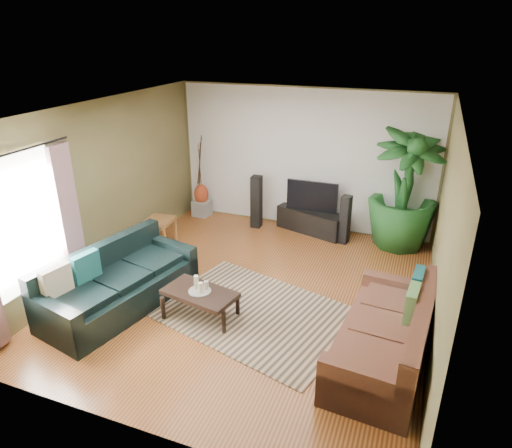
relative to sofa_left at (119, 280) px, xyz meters
The scene contains 27 objects.
floor 1.92m from the sofa_left, 31.04° to the left, with size 5.50×5.50×0.00m, color #995827.
ceiling 2.95m from the sofa_left, 31.04° to the left, with size 5.50×5.50×0.00m, color white.
wall_back 4.15m from the sofa_left, 66.64° to the left, with size 5.00×5.00×0.00m, color brown.
wall_front 2.57m from the sofa_left, 48.03° to the right, with size 5.00×5.00×0.00m, color brown.
wall_left 1.61m from the sofa_left, 132.82° to the left, with size 5.50×5.50×0.00m, color brown.
wall_right 4.32m from the sofa_left, 13.24° to the left, with size 5.50×5.50×0.00m, color brown.
backwall_panel 4.14m from the sofa_left, 66.58° to the left, with size 4.90×4.90×0.00m, color white.
window_pane 1.46m from the sofa_left, 144.07° to the right, with size 1.80×1.80×0.00m, color white.
curtain_far 1.10m from the sofa_left, behind, with size 0.08×0.35×2.20m, color gray.
curtain_rod 2.14m from the sofa_left, 142.45° to the right, with size 0.03×0.03×1.90m, color black.
sofa_left is the anchor object (origin of this frame).
sofa_right 3.60m from the sofa_left, ahead, with size 2.11×0.95×0.85m, color brown.
area_rug 1.95m from the sofa_left, 15.06° to the left, with size 2.63×1.87×0.01m, color tan.
coffee_table 1.21m from the sofa_left, ahead, with size 0.98×0.54×0.40m, color black.
candle_tray 1.19m from the sofa_left, ahead, with size 0.30×0.30×0.01m, color gray.
candle_tall 1.14m from the sofa_left, ahead, with size 0.06×0.06×0.20m, color #EEE9C9.
candle_mid 1.23m from the sofa_left, ahead, with size 0.06×0.06×0.15m, color white.
candle_short 1.27m from the sofa_left, ahead, with size 0.06×0.06×0.13m, color beige.
tv_stand 3.94m from the sofa_left, 61.75° to the left, with size 1.33×0.40×0.44m, color black.
television 3.95m from the sofa_left, 61.75° to the left, with size 0.98×0.05×0.58m, color black.
speaker_left 3.42m from the sofa_left, 76.74° to the left, with size 0.19×0.21×1.04m, color black.
speaker_right 4.10m from the sofa_left, 51.45° to the left, with size 0.16×0.18×0.91m, color black.
potted_plant 4.97m from the sofa_left, 44.71° to the left, with size 1.21×1.21×2.15m, color #194C1C.
plant_pot 4.93m from the sofa_left, 44.71° to the left, with size 0.40×0.40×0.31m, color black.
pedestal 3.51m from the sofa_left, 98.18° to the left, with size 0.33×0.33×0.33m, color #9A9997.
vase 3.50m from the sofa_left, 98.18° to the left, with size 0.30×0.30×0.42m, color maroon.
side_table 2.05m from the sofa_left, 106.03° to the left, with size 0.47×0.47×0.49m, color brown.
Camera 1 is at (2.16, -5.46, 3.67)m, focal length 32.00 mm.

